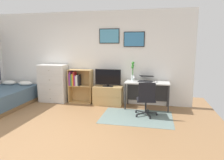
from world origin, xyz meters
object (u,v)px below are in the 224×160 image
dresser (53,83)px  desk (147,86)px  bed (2,98)px  television (108,78)px  wine_glass (134,77)px  tv_stand (108,96)px  computer_mouse (156,82)px  laptop (146,79)px  office_chair (146,98)px  bamboo_vase (133,71)px  bookshelf (78,83)px

dresser → desk: bearing=0.1°
bed → dresser: size_ratio=1.76×
desk → television: bearing=-179.4°
desk → wine_glass: 0.47m
wine_glass → bed: bearing=-170.4°
desk → tv_stand: bearing=179.4°
tv_stand → computer_mouse: (1.35, -0.13, 0.48)m
bed → computer_mouse: (4.27, 0.66, 0.51)m
television → wine_glass: size_ratio=4.16×
desk → laptop: size_ratio=2.57×
office_chair → laptop: (-0.05, 0.78, 0.35)m
television → computer_mouse: television is taller
tv_stand → bamboo_vase: bamboo_vase is taller
dresser → computer_mouse: 3.08m
dresser → desk: 2.84m
laptop → bed: bearing=-160.3°
bookshelf → wine_glass: (1.69, -0.22, 0.28)m
dresser → office_chair: dresser is taller
dresser → computer_mouse: bearing=-2.2°
office_chair → computer_mouse: 0.74m
tv_stand → computer_mouse: bearing=-5.7°
desk → computer_mouse: bearing=-27.8°
television → desk: television is taller
office_chair → dresser: bearing=157.1°
office_chair → laptop: size_ratio=1.86×
office_chair → laptop: laptop is taller
desk → dresser: bearing=-179.9°
laptop → wine_glass: 0.36m
bed → computer_mouse: size_ratio=19.42×
television → office_chair: television is taller
tv_stand → wine_glass: wine_glass is taller
television → desk: 1.14m
laptop → wine_glass: bearing=-143.7°
television → laptop: 1.08m
bed → desk: size_ratio=1.70×
laptop → computer_mouse: bearing=-17.0°
bookshelf → bamboo_vase: (1.63, 0.03, 0.42)m
bed → television: (2.91, 0.77, 0.55)m
tv_stand → television: television is taller
dresser → bamboo_vase: bamboo_vase is taller
bed → bookshelf: (1.98, 0.84, 0.34)m
dresser → bookshelf: dresser is taller
desk → office_chair: (0.01, -0.77, -0.14)m
office_chair → wine_glass: wine_glass is taller
laptop → office_chair: bearing=-77.5°
dresser → bed: bearing=-147.0°
wine_glass → bamboo_vase: bearing=104.5°
wine_glass → computer_mouse: bearing=3.4°
dresser → bamboo_vase: size_ratio=2.15×
bamboo_vase → wine_glass: size_ratio=2.95×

